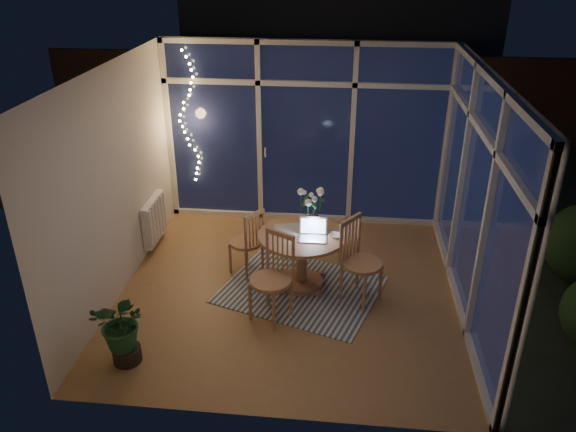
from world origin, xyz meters
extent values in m
plane|color=#956241|center=(0.00, 0.00, 0.00)|extent=(4.00, 4.00, 0.00)
plane|color=white|center=(0.00, 0.00, 2.60)|extent=(4.00, 4.00, 0.00)
cube|color=beige|center=(0.00, 2.00, 1.30)|extent=(4.00, 0.04, 2.60)
cube|color=beige|center=(0.00, -2.00, 1.30)|extent=(4.00, 0.04, 2.60)
cube|color=beige|center=(-2.00, 0.00, 1.30)|extent=(0.04, 4.00, 2.60)
cube|color=beige|center=(2.00, 0.00, 1.30)|extent=(0.04, 4.00, 2.60)
cube|color=silver|center=(0.00, 1.96, 1.30)|extent=(4.00, 0.10, 2.60)
cube|color=silver|center=(1.96, 0.00, 1.30)|extent=(0.10, 4.00, 2.60)
cube|color=silver|center=(-1.94, 0.90, 0.40)|extent=(0.10, 0.70, 0.58)
cube|color=black|center=(0.50, 5.00, -0.06)|extent=(12.00, 6.00, 0.10)
cube|color=#332012|center=(0.00, 5.50, 0.90)|extent=(11.00, 0.08, 1.80)
cube|color=#2F3238|center=(0.30, 8.50, 2.20)|extent=(7.00, 3.00, 2.20)
sphere|color=black|center=(-0.80, 3.40, 0.45)|extent=(0.90, 0.90, 0.90)
cube|color=beige|center=(0.11, 0.03, 0.01)|extent=(2.13, 1.91, 0.01)
cylinder|color=#AC6F4D|center=(0.11, 0.13, 0.35)|extent=(1.30, 1.30, 0.70)
cube|color=#AC6F4D|center=(-0.60, 0.35, 0.45)|extent=(0.58, 0.58, 0.90)
cube|color=#AC6F4D|center=(0.81, -0.11, 0.51)|extent=(0.66, 0.66, 1.03)
cube|color=#AC6F4D|center=(-0.17, -0.56, 0.51)|extent=(0.64, 0.64, 1.01)
imported|color=silver|center=(0.23, 0.34, 0.80)|extent=(0.26, 0.26, 0.21)
imported|color=white|center=(0.50, 0.10, 0.72)|extent=(0.19, 0.19, 0.04)
cube|color=beige|center=(-0.05, 0.22, 0.70)|extent=(0.37, 0.29, 0.01)
cube|color=black|center=(0.15, -0.04, 0.70)|extent=(0.11, 0.06, 0.01)
imported|color=#1A4824|center=(-1.49, -1.42, 0.38)|extent=(0.62, 0.57, 0.76)
camera|label=1|loc=(0.56, -5.60, 3.76)|focal=35.00mm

